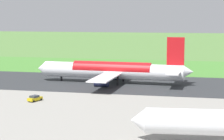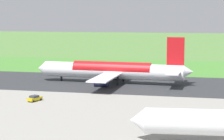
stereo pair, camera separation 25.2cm
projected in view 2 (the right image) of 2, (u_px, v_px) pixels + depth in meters
name	position (u px, v px, depth m)	size (l,w,h in m)	color
ground_plane	(82.00, 82.00, 142.24)	(800.00, 800.00, 0.00)	#547F3D
runway_asphalt	(82.00, 82.00, 142.24)	(600.00, 38.72, 0.06)	#2D3033
grass_verge_foreground	(105.00, 69.00, 175.74)	(600.00, 80.00, 0.04)	#478534
airliner_main	(113.00, 70.00, 139.35)	(54.11, 44.23, 15.88)	white
service_car_followme	(35.00, 98.00, 110.70)	(3.15, 4.56, 1.62)	gold
no_stopping_sign	(70.00, 66.00, 174.23)	(0.60, 0.10, 2.35)	slate
traffic_cone_orange	(64.00, 68.00, 176.65)	(0.40, 0.40, 0.55)	orange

